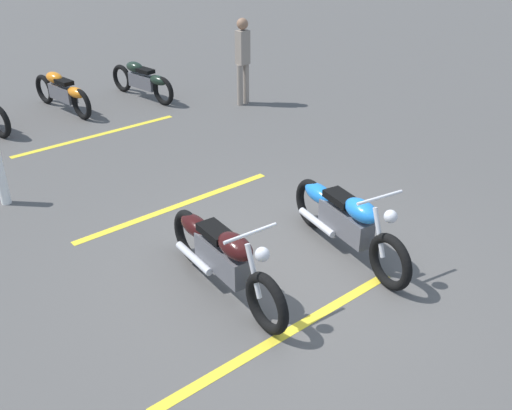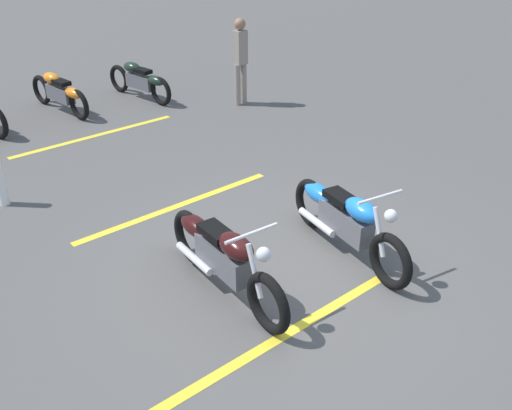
# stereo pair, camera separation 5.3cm
# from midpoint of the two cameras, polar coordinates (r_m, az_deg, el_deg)

# --- Properties ---
(ground_plane) EXTENTS (60.00, 60.00, 0.00)m
(ground_plane) POSITION_cam_midpoint_polar(r_m,az_deg,el_deg) (6.91, 3.53, -6.61)
(ground_plane) COLOR #514F4C
(motorcycle_bright_foreground) EXTENTS (2.21, 0.69, 1.04)m
(motorcycle_bright_foreground) POSITION_cam_midpoint_polar(r_m,az_deg,el_deg) (7.11, 9.01, -1.40)
(motorcycle_bright_foreground) COLOR black
(motorcycle_bright_foreground) RESTS_ON ground
(motorcycle_dark_foreground) EXTENTS (2.23, 0.62, 1.04)m
(motorcycle_dark_foreground) POSITION_cam_midpoint_polar(r_m,az_deg,el_deg) (6.37, -3.19, -4.95)
(motorcycle_dark_foreground) COLOR black
(motorcycle_dark_foreground) RESTS_ON ground
(motorcycle_row_far_left) EXTENTS (2.01, 0.42, 0.76)m
(motorcycle_row_far_left) POSITION_cam_midpoint_polar(r_m,az_deg,el_deg) (12.86, -10.97, 12.04)
(motorcycle_row_far_left) COLOR black
(motorcycle_row_far_left) RESTS_ON ground
(motorcycle_row_left) EXTENTS (2.03, 0.38, 0.77)m
(motorcycle_row_left) POSITION_cam_midpoint_polar(r_m,az_deg,el_deg) (12.45, -18.41, 10.58)
(motorcycle_row_left) COLOR black
(motorcycle_row_left) RESTS_ON ground
(bystander_secondary) EXTENTS (0.23, 0.30, 1.77)m
(bystander_secondary) POSITION_cam_midpoint_polar(r_m,az_deg,el_deg) (12.15, -1.19, 14.38)
(bystander_secondary) COLOR gray
(bystander_secondary) RESTS_ON ground
(bollard_post) EXTENTS (0.14, 0.14, 0.84)m
(bollard_post) POSITION_cam_midpoint_polar(r_m,az_deg,el_deg) (8.92, -23.77, 2.55)
(bollard_post) COLOR white
(bollard_post) RESTS_ON ground
(parking_stripe_near) EXTENTS (0.15, 3.20, 0.01)m
(parking_stripe_near) POSITION_cam_midpoint_polar(r_m,az_deg,el_deg) (6.04, 3.22, -12.58)
(parking_stripe_near) COLOR yellow
(parking_stripe_near) RESTS_ON ground
(parking_stripe_mid) EXTENTS (0.15, 3.20, 0.01)m
(parking_stripe_mid) POSITION_cam_midpoint_polar(r_m,az_deg,el_deg) (8.35, -7.54, -0.07)
(parking_stripe_mid) COLOR yellow
(parking_stripe_mid) RESTS_ON ground
(parking_stripe_far) EXTENTS (0.15, 3.20, 0.01)m
(parking_stripe_far) POSITION_cam_midpoint_polar(r_m,az_deg,el_deg) (11.12, -15.27, 6.67)
(parking_stripe_far) COLOR yellow
(parking_stripe_far) RESTS_ON ground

